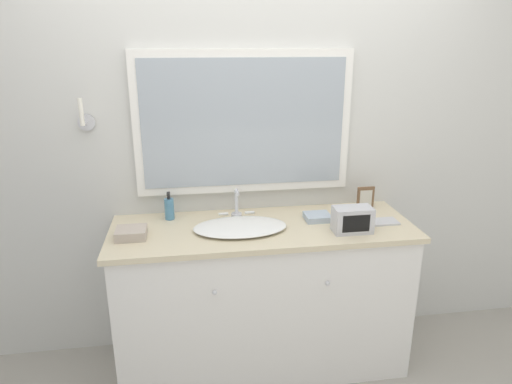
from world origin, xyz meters
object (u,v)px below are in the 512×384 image
Objects in this scene: sink_basin at (240,226)px; appliance_box at (353,220)px; picture_frame at (365,198)px; soap_bottle at (169,208)px.

appliance_box is at bearing -11.85° from sink_basin.
appliance_box is 0.37m from picture_frame.
picture_frame is (0.20, 0.31, 0.00)m from appliance_box.
soap_bottle reaches higher than appliance_box.
soap_bottle is 0.79× the size of appliance_box.
sink_basin is 2.45× the size of appliance_box.
picture_frame is at bearing 58.03° from appliance_box.
sink_basin is at bearing -166.25° from picture_frame.
picture_frame is at bearing 13.75° from sink_basin.
soap_bottle is at bearing 160.85° from appliance_box.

